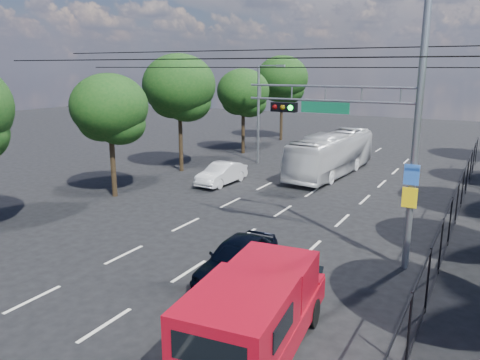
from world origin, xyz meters
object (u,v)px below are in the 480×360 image
Objects in this scene: white_bus at (331,154)px; white_van at (222,174)px; signal_mast at (380,118)px; red_pickup at (256,312)px; navy_hatchback at (237,258)px.

white_van is (-4.94, -5.73, -0.73)m from white_bus.
signal_mast is 14.73m from white_bus.
red_pickup is 1.49× the size of navy_hatchback.
signal_mast is at bearing 81.69° from red_pickup.
red_pickup is 0.61× the size of white_bus.
white_van is (-7.19, 10.77, -0.04)m from navy_hatchback.
navy_hatchback is (-2.55, 3.61, -0.47)m from red_pickup.
white_bus is 7.60m from white_van.
navy_hatchback is 1.03× the size of white_van.
signal_mast is 2.44× the size of white_van.
signal_mast is at bearing -31.14° from white_van.
white_bus is (-4.80, 20.12, 0.21)m from red_pickup.
red_pickup is 4.45m from navy_hatchback.
navy_hatchback is at bearing -78.70° from white_bus.
signal_mast is 1.58× the size of red_pickup.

